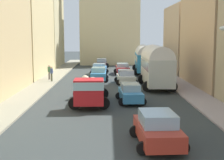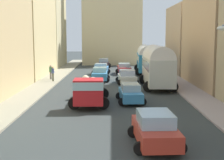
{
  "view_description": "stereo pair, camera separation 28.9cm",
  "coord_description": "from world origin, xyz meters",
  "px_view_note": "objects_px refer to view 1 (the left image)",
  "views": [
    {
      "loc": [
        -0.3,
        -8.21,
        5.17
      ],
      "look_at": [
        0.0,
        17.73,
        1.68
      ],
      "focal_mm": 52.19,
      "sensor_mm": 36.0,
      "label": 1
    },
    {
      "loc": [
        -0.01,
        -8.21,
        5.17
      ],
      "look_at": [
        0.0,
        17.73,
        1.68
      ],
      "focal_mm": 52.19,
      "sensor_mm": 36.0,
      "label": 2
    }
  ],
  "objects_px": {
    "pedestrian_1": "(49,72)",
    "car_3": "(157,129)",
    "car_1": "(99,69)",
    "car_5": "(126,77)",
    "car_2": "(102,63)",
    "car_0": "(99,74)",
    "parked_bus_0": "(156,64)",
    "cargo_truck_0": "(89,91)",
    "parked_bus_1": "(144,58)",
    "car_4": "(130,93)",
    "pedestrian_2": "(52,73)",
    "car_6": "(122,69)"
  },
  "relations": [
    {
      "from": "car_2",
      "to": "car_0",
      "type": "bearing_deg",
      "value": -90.17
    },
    {
      "from": "cargo_truck_0",
      "to": "parked_bus_0",
      "type": "bearing_deg",
      "value": 54.18
    },
    {
      "from": "car_2",
      "to": "car_5",
      "type": "relative_size",
      "value": 1.09
    },
    {
      "from": "car_5",
      "to": "car_2",
      "type": "bearing_deg",
      "value": 99.13
    },
    {
      "from": "car_0",
      "to": "car_5",
      "type": "relative_size",
      "value": 1.01
    },
    {
      "from": "car_4",
      "to": "pedestrian_2",
      "type": "xyz_separation_m",
      "value": [
        -8.11,
        11.25,
        0.31
      ]
    },
    {
      "from": "parked_bus_1",
      "to": "pedestrian_1",
      "type": "height_order",
      "value": "parked_bus_1"
    },
    {
      "from": "parked_bus_0",
      "to": "car_4",
      "type": "distance_m",
      "value": 8.27
    },
    {
      "from": "cargo_truck_0",
      "to": "car_4",
      "type": "relative_size",
      "value": 1.6
    },
    {
      "from": "car_2",
      "to": "car_6",
      "type": "distance_m",
      "value": 10.08
    },
    {
      "from": "car_6",
      "to": "pedestrian_2",
      "type": "xyz_separation_m",
      "value": [
        -8.34,
        -8.21,
        0.3
      ]
    },
    {
      "from": "cargo_truck_0",
      "to": "pedestrian_1",
      "type": "bearing_deg",
      "value": 111.42
    },
    {
      "from": "car_0",
      "to": "pedestrian_2",
      "type": "xyz_separation_m",
      "value": [
        -5.25,
        -1.03,
        0.26
      ]
    },
    {
      "from": "car_4",
      "to": "car_6",
      "type": "distance_m",
      "value": 19.46
    },
    {
      "from": "car_5",
      "to": "car_6",
      "type": "distance_m",
      "value": 9.13
    },
    {
      "from": "car_0",
      "to": "car_1",
      "type": "xyz_separation_m",
      "value": [
        -0.09,
        7.04,
        -0.05
      ]
    },
    {
      "from": "parked_bus_1",
      "to": "pedestrian_1",
      "type": "xyz_separation_m",
      "value": [
        -12.01,
        -7.57,
        -1.13
      ]
    },
    {
      "from": "car_3",
      "to": "car_5",
      "type": "relative_size",
      "value": 1.08
    },
    {
      "from": "pedestrian_1",
      "to": "pedestrian_2",
      "type": "relative_size",
      "value": 1.01
    },
    {
      "from": "car_1",
      "to": "car_0",
      "type": "bearing_deg",
      "value": -89.27
    },
    {
      "from": "car_1",
      "to": "car_6",
      "type": "distance_m",
      "value": 3.18
    },
    {
      "from": "car_2",
      "to": "car_5",
      "type": "xyz_separation_m",
      "value": [
        3.01,
        -18.73,
        -0.01
      ]
    },
    {
      "from": "parked_bus_0",
      "to": "pedestrian_1",
      "type": "bearing_deg",
      "value": 155.39
    },
    {
      "from": "car_6",
      "to": "car_2",
      "type": "bearing_deg",
      "value": 107.54
    },
    {
      "from": "car_0",
      "to": "car_5",
      "type": "xyz_separation_m",
      "value": [
        3.06,
        -1.95,
        -0.05
      ]
    },
    {
      "from": "car_6",
      "to": "car_3",
      "type": "bearing_deg",
      "value": -89.26
    },
    {
      "from": "parked_bus_0",
      "to": "cargo_truck_0",
      "type": "relative_size",
      "value": 1.27
    },
    {
      "from": "car_3",
      "to": "pedestrian_2",
      "type": "bearing_deg",
      "value": 112.17
    },
    {
      "from": "parked_bus_0",
      "to": "car_2",
      "type": "xyz_separation_m",
      "value": [
        -5.95,
        21.59,
        -1.6
      ]
    },
    {
      "from": "car_3",
      "to": "car_6",
      "type": "relative_size",
      "value": 0.95
    },
    {
      "from": "car_4",
      "to": "pedestrian_1",
      "type": "distance_m",
      "value": 15.53
    },
    {
      "from": "car_1",
      "to": "car_3",
      "type": "height_order",
      "value": "car_3"
    },
    {
      "from": "car_0",
      "to": "car_4",
      "type": "xyz_separation_m",
      "value": [
        2.86,
        -12.28,
        -0.05
      ]
    },
    {
      "from": "parked_bus_1",
      "to": "car_1",
      "type": "xyz_separation_m",
      "value": [
        -6.29,
        -1.13,
        -1.43
      ]
    },
    {
      "from": "car_1",
      "to": "car_4",
      "type": "distance_m",
      "value": 19.55
    },
    {
      "from": "car_5",
      "to": "pedestrian_2",
      "type": "height_order",
      "value": "pedestrian_2"
    },
    {
      "from": "parked_bus_0",
      "to": "cargo_truck_0",
      "type": "xyz_separation_m",
      "value": [
        -6.27,
        -8.69,
        -1.2
      ]
    },
    {
      "from": "parked_bus_0",
      "to": "car_4",
      "type": "bearing_deg",
      "value": -112.75
    },
    {
      "from": "car_1",
      "to": "pedestrian_2",
      "type": "height_order",
      "value": "pedestrian_2"
    },
    {
      "from": "cargo_truck_0",
      "to": "pedestrian_1",
      "type": "xyz_separation_m",
      "value": [
        -5.53,
        14.1,
        -0.11
      ]
    },
    {
      "from": "cargo_truck_0",
      "to": "car_5",
      "type": "bearing_deg",
      "value": 73.88
    },
    {
      "from": "car_5",
      "to": "car_4",
      "type": "bearing_deg",
      "value": -91.11
    },
    {
      "from": "car_1",
      "to": "car_5",
      "type": "height_order",
      "value": "car_5"
    },
    {
      "from": "car_6",
      "to": "pedestrian_2",
      "type": "relative_size",
      "value": 2.42
    },
    {
      "from": "parked_bus_1",
      "to": "pedestrian_2",
      "type": "bearing_deg",
      "value": -141.22
    },
    {
      "from": "car_3",
      "to": "car_4",
      "type": "height_order",
      "value": "car_3"
    },
    {
      "from": "pedestrian_1",
      "to": "car_3",
      "type": "bearing_deg",
      "value": -68.06
    },
    {
      "from": "car_0",
      "to": "pedestrian_1",
      "type": "distance_m",
      "value": 5.84
    },
    {
      "from": "parked_bus_1",
      "to": "car_3",
      "type": "distance_m",
      "value": 30.74
    },
    {
      "from": "cargo_truck_0",
      "to": "pedestrian_2",
      "type": "height_order",
      "value": "cargo_truck_0"
    }
  ]
}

